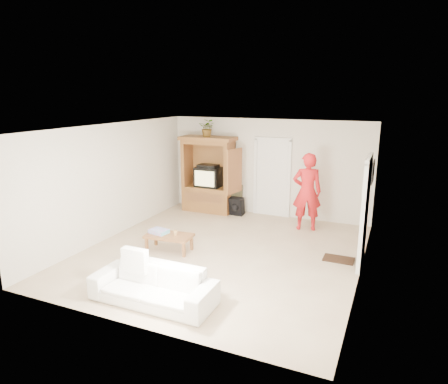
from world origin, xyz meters
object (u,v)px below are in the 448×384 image
Objects in this scene: armoire at (209,179)px; man at (307,192)px; coffee_table at (169,237)px; sofa at (153,285)px.

armoire is 2.89m from man.
man reaches higher than coffee_table.
sofa is at bearing 55.28° from man.
armoire reaches higher than sofa.
coffee_table is at bearing 30.70° from man.
armoire is at bearing 94.40° from coffee_table.
coffee_table is at bearing -80.24° from armoire.
man is at bearing -9.64° from armoire.
man is 1.86× the size of coffee_table.
sofa is (1.41, -4.97, -0.62)m from armoire.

